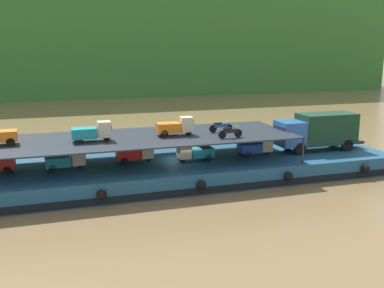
# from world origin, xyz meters

# --- Properties ---
(ground_plane) EXTENTS (400.00, 400.00, 0.00)m
(ground_plane) POSITION_xyz_m (0.00, 0.00, 0.00)
(ground_plane) COLOR brown
(hillside_far_bank) EXTENTS (134.25, 38.93, 33.04)m
(hillside_far_bank) POSITION_xyz_m (0.00, 74.79, 18.61)
(hillside_far_bank) COLOR #33702D
(hillside_far_bank) RESTS_ON ground
(cargo_barge) EXTENTS (33.35, 9.09, 1.50)m
(cargo_barge) POSITION_xyz_m (0.00, -0.02, 0.75)
(cargo_barge) COLOR navy
(cargo_barge) RESTS_ON ground
(covered_lorry) EXTENTS (7.88, 2.36, 3.10)m
(covered_lorry) POSITION_xyz_m (11.69, -0.36, 3.19)
(covered_lorry) COLOR #285BA3
(covered_lorry) RESTS_ON cargo_barge
(cargo_rack) EXTENTS (24.15, 7.76, 2.00)m
(cargo_rack) POSITION_xyz_m (-3.80, 0.00, 3.44)
(cargo_rack) COLOR #232833
(cargo_rack) RESTS_ON cargo_barge
(mini_truck_lower_aft) EXTENTS (2.79, 1.30, 1.38)m
(mini_truck_lower_aft) POSITION_xyz_m (-8.60, -0.01, 2.19)
(mini_truck_lower_aft) COLOR teal
(mini_truck_lower_aft) RESTS_ON cargo_barge
(mini_truck_lower_mid) EXTENTS (2.75, 1.23, 1.38)m
(mini_truck_lower_mid) POSITION_xyz_m (-3.54, 0.47, 2.19)
(mini_truck_lower_mid) COLOR red
(mini_truck_lower_mid) RESTS_ON cargo_barge
(mini_truck_lower_fore) EXTENTS (2.78, 1.27, 1.38)m
(mini_truck_lower_fore) POSITION_xyz_m (0.80, -0.51, 2.19)
(mini_truck_lower_fore) COLOR teal
(mini_truck_lower_fore) RESTS_ON cargo_barge
(mini_truck_lower_bow) EXTENTS (2.77, 1.26, 1.38)m
(mini_truck_lower_bow) POSITION_xyz_m (6.07, -0.26, 2.19)
(mini_truck_lower_bow) COLOR #1E47B7
(mini_truck_lower_bow) RESTS_ON cargo_barge
(mini_truck_upper_mid) EXTENTS (2.74, 1.21, 1.38)m
(mini_truck_upper_mid) POSITION_xyz_m (-6.74, -0.50, 4.19)
(mini_truck_upper_mid) COLOR teal
(mini_truck_upper_mid) RESTS_ON cargo_rack
(mini_truck_upper_fore) EXTENTS (2.79, 1.28, 1.38)m
(mini_truck_upper_fore) POSITION_xyz_m (-0.59, -0.25, 4.19)
(mini_truck_upper_fore) COLOR orange
(mini_truck_upper_fore) RESTS_ON cargo_rack
(motorcycle_upper_port) EXTENTS (1.90, 0.55, 0.87)m
(motorcycle_upper_port) POSITION_xyz_m (2.95, -2.33, 3.93)
(motorcycle_upper_port) COLOR black
(motorcycle_upper_port) RESTS_ON cargo_rack
(motorcycle_upper_centre) EXTENTS (1.90, 0.55, 0.87)m
(motorcycle_upper_centre) POSITION_xyz_m (3.12, 0.00, 3.93)
(motorcycle_upper_centre) COLOR black
(motorcycle_upper_centre) RESTS_ON cargo_rack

